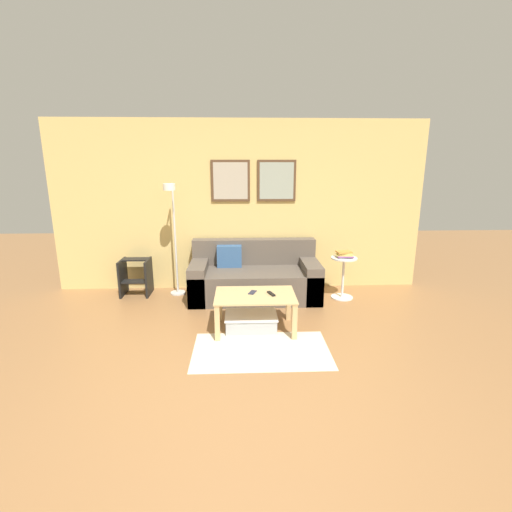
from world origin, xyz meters
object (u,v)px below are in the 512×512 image
Objects in this scene: step_stool at (136,276)px; remote_control at (271,294)px; floor_lamp at (173,225)px; side_table at (343,274)px; cell_phone at (252,292)px; storage_bin at (251,321)px; book_stack at (344,254)px; couch at (254,278)px; coffee_table at (255,301)px.

remote_control is at bearing -33.76° from step_stool.
side_table is at bearing -3.84° from floor_lamp.
step_stool is at bearing 165.78° from cell_phone.
book_stack is at bearing 36.13° from storage_bin.
book_stack reaches higher than step_stool.
couch is at bearing -2.44° from floor_lamp.
book_stack is at bearing -3.48° from floor_lamp.
side_table is at bearing -98.97° from book_stack.
floor_lamp reaches higher than cell_phone.
couch is 1.40m from floor_lamp.
storage_bin is at bearing 150.64° from remote_control.
storage_bin is 1.78m from book_stack.
couch reaches higher than cell_phone.
floor_lamp reaches higher than remote_control.
step_stool is (-3.05, 0.27, -0.08)m from side_table.
remote_control is at bearing -82.19° from couch.
coffee_table is 1.74× the size of step_stool.
storage_bin is at bearing -95.69° from cell_phone.
remote_control is at bearing -42.00° from floor_lamp.
floor_lamp is at bearing 133.15° from storage_bin.
floor_lamp is at bearing -9.67° from step_stool.
remote_control reaches higher than storage_bin.
step_stool is at bearing 175.27° from book_stack.
couch is 3.03× the size of side_table.
step_stool is (-3.05, 0.25, -0.36)m from book_stack.
book_stack is at bearing -4.73° from step_stool.
storage_bin is at bearing -46.85° from floor_lamp.
couch reaches higher than book_stack.
couch is 7.35× the size of book_stack.
storage_bin is at bearing -143.87° from book_stack.
cell_phone is 2.09m from step_stool.
storage_bin is 0.35m from cell_phone.
book_stack is 0.47× the size of step_stool.
coffee_table is 1.52× the size of storage_bin.
coffee_table is 0.57× the size of floor_lamp.
side_table reaches higher than step_stool.
remote_control is (1.31, -1.18, -0.62)m from floor_lamp.
coffee_table is at bearing -46.20° from floor_lamp.
book_stack is (1.29, -0.10, 0.37)m from couch.
couch is 1.12m from coffee_table.
step_stool reaches higher than remote_control.
side_table is (1.36, 0.98, 0.27)m from storage_bin.
storage_bin is at bearing -36.58° from step_stool.
floor_lamp is 3.07× the size of step_stool.
storage_bin is (-0.08, -1.10, -0.19)m from couch.
step_stool is at bearing 143.42° from storage_bin.
storage_bin is 1.70m from side_table.
cell_phone is at bearing 140.44° from remote_control.
coffee_table is 6.23× the size of remote_control.
coffee_table is at bearing -26.91° from storage_bin.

